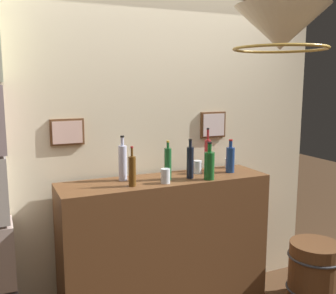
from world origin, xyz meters
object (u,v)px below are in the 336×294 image
glass_tumbler_rocks (197,167)px  glass_tumbler_shot (165,176)px  liquor_bottle_amaro (190,162)px  liquor_bottle_bourbon (209,165)px  liquor_bottle_gin (132,171)px  wooden_barrel (314,272)px  liquor_bottle_port (208,154)px  liquor_bottle_sherry (230,159)px  liquor_bottle_whiskey (168,163)px  liquor_bottle_mezcal (123,162)px  pendant_lamp (281,29)px  glass_tumbler_highball (228,163)px

glass_tumbler_rocks → glass_tumbler_shot: glass_tumbler_shot is taller
liquor_bottle_amaro → glass_tumbler_shot: (-0.23, -0.06, -0.07)m
liquor_bottle_bourbon → glass_tumbler_rocks: liquor_bottle_bourbon is taller
liquor_bottle_gin → wooden_barrel: bearing=-8.3°
glass_tumbler_shot → liquor_bottle_port: bearing=26.4°
liquor_bottle_sherry → liquor_bottle_whiskey: (-0.56, -0.02, 0.02)m
liquor_bottle_mezcal → liquor_bottle_gin: bearing=-87.1°
glass_tumbler_shot → wooden_barrel: size_ratio=0.21×
pendant_lamp → liquor_bottle_amaro: bearing=101.9°
liquor_bottle_bourbon → liquor_bottle_gin: 0.59m
liquor_bottle_bourbon → liquor_bottle_port: bearing=62.9°
liquor_bottle_port → liquor_bottle_bourbon: (-0.14, -0.27, -0.02)m
liquor_bottle_port → liquor_bottle_amaro: size_ratio=1.18×
wooden_barrel → liquor_bottle_sherry: bearing=154.8°
liquor_bottle_mezcal → glass_tumbler_highball: (0.95, 0.06, -0.10)m
liquor_bottle_whiskey → pendant_lamp: pendant_lamp is taller
liquor_bottle_sherry → glass_tumbler_highball: (0.08, 0.16, -0.07)m
liquor_bottle_mezcal → glass_tumbler_shot: bearing=-39.2°
liquor_bottle_bourbon → wooden_barrel: liquor_bottle_bourbon is taller
liquor_bottle_whiskey → wooden_barrel: 1.58m
glass_tumbler_highball → glass_tumbler_shot: size_ratio=0.73×
pendant_lamp → wooden_barrel: pendant_lamp is taller
pendant_lamp → liquor_bottle_whiskey: bearing=112.9°
liquor_bottle_mezcal → liquor_bottle_amaro: size_ratio=1.12×
liquor_bottle_sherry → liquor_bottle_port: size_ratio=0.76×
liquor_bottle_amaro → glass_tumbler_shot: size_ratio=2.82×
glass_tumbler_shot → wooden_barrel: (1.27, -0.20, -0.91)m
liquor_bottle_sherry → liquor_bottle_amaro: 0.39m
liquor_bottle_port → liquor_bottle_mezcal: (-0.73, -0.03, 0.00)m
liquor_bottle_sherry → liquor_bottle_gin: 0.86m
glass_tumbler_shot → pendant_lamp: bearing=-60.9°
liquor_bottle_port → liquor_bottle_gin: bearing=-163.2°
glass_tumbler_highball → liquor_bottle_gin: bearing=-165.5°
liquor_bottle_sherry → liquor_bottle_amaro: liquor_bottle_amaro is taller
liquor_bottle_sherry → pendant_lamp: (-0.22, -0.81, 0.90)m
liquor_bottle_sherry → liquor_bottle_mezcal: (-0.87, 0.10, 0.03)m
liquor_bottle_sherry → glass_tumbler_rocks: bearing=164.3°
liquor_bottle_sherry → liquor_bottle_mezcal: 0.87m
liquor_bottle_bourbon → liquor_bottle_mezcal: size_ratio=0.85×
liquor_bottle_whiskey → glass_tumbler_rocks: 0.32m
liquor_bottle_port → pendant_lamp: pendant_lamp is taller
glass_tumbler_shot → glass_tumbler_highball: bearing=20.6°
liquor_bottle_gin → liquor_bottle_whiskey: bearing=12.7°
liquor_bottle_amaro → glass_tumbler_highball: (0.47, 0.20, -0.09)m
liquor_bottle_mezcal → liquor_bottle_gin: (0.01, -0.19, -0.03)m
glass_tumbler_rocks → glass_tumbler_highball: size_ratio=1.32×
liquor_bottle_amaro → glass_tumbler_rocks: bearing=43.0°
liquor_bottle_amaro → liquor_bottle_gin: liquor_bottle_amaro is taller
liquor_bottle_amaro → glass_tumbler_rocks: liquor_bottle_amaro is taller
liquor_bottle_whiskey → glass_tumbler_highball: size_ratio=3.78×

